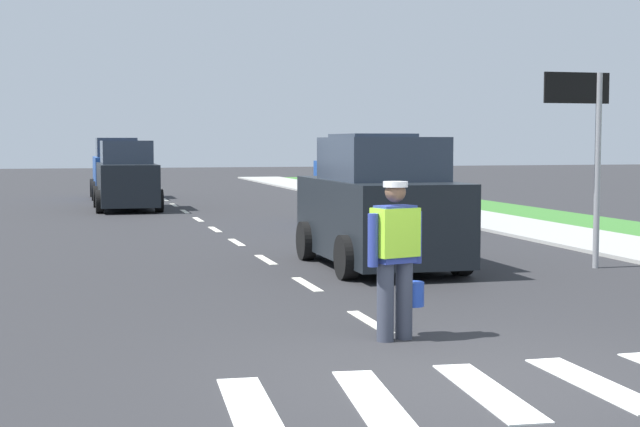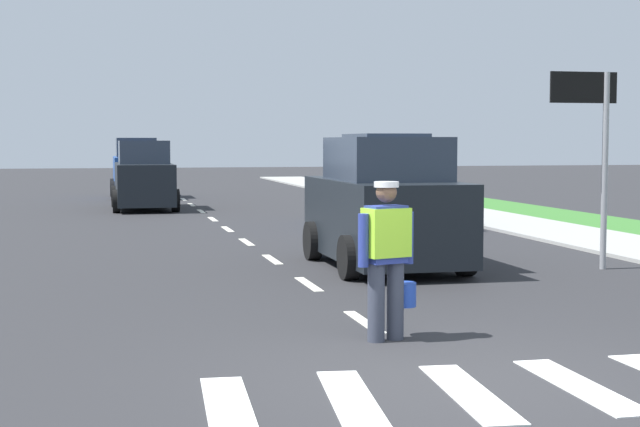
# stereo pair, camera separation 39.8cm
# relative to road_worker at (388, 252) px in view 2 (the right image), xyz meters

# --- Properties ---
(ground_plane) EXTENTS (96.00, 96.00, 0.00)m
(ground_plane) POSITION_rel_road_worker_xyz_m (0.03, 19.30, -0.93)
(ground_plane) COLOR #28282B
(sidewalk_right) EXTENTS (2.40, 72.00, 0.14)m
(sidewalk_right) POSITION_rel_road_worker_xyz_m (7.23, 8.30, -0.93)
(sidewalk_right) COLOR #9E9E99
(sidewalk_right) RESTS_ON ground
(crosswalk_stripes) EXTENTS (4.42, 1.93, 0.01)m
(crosswalk_stripes) POSITION_rel_road_worker_xyz_m (0.03, -2.20, -0.92)
(crosswalk_stripes) COLOR white
(crosswalk_stripes) RESTS_ON ground
(lane_center_line) EXTENTS (0.14, 46.40, 0.01)m
(lane_center_line) POSITION_rel_road_worker_xyz_m (0.03, 23.50, -0.93)
(lane_center_line) COLOR silver
(lane_center_line) RESTS_ON ground
(road_worker) EXTENTS (0.71, 0.51, 1.67)m
(road_worker) POSITION_rel_road_worker_xyz_m (0.00, 0.00, 0.00)
(road_worker) COLOR #383D4C
(road_worker) RESTS_ON ground
(lane_direction_sign) EXTENTS (1.16, 0.11, 3.20)m
(lane_direction_sign) POSITION_rel_road_worker_xyz_m (4.85, 4.59, 1.48)
(lane_direction_sign) COLOR gray
(lane_direction_sign) RESTS_ON ground
(car_parked_far) EXTENTS (2.07, 4.32, 2.27)m
(car_parked_far) POSITION_rel_road_worker_xyz_m (3.97, 13.25, 0.13)
(car_parked_far) COLOR #1E4799
(car_parked_far) RESTS_ON ground
(car_oncoming_third) EXTENTS (1.86, 3.87, 2.21)m
(car_oncoming_third) POSITION_rel_road_worker_xyz_m (-1.58, 26.43, 0.10)
(car_oncoming_third) COLOR #1E4799
(car_oncoming_third) RESTS_ON ground
(car_outgoing_ahead) EXTENTS (2.08, 4.03, 2.15)m
(car_outgoing_ahead) POSITION_rel_road_worker_xyz_m (1.66, 5.57, 0.07)
(car_outgoing_ahead) COLOR black
(car_outgoing_ahead) RESTS_ON ground
(car_oncoming_second) EXTENTS (1.93, 4.19, 2.11)m
(car_oncoming_second) POSITION_rel_road_worker_xyz_m (-1.58, 20.31, 0.05)
(car_oncoming_second) COLOR black
(car_oncoming_second) RESTS_ON ground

